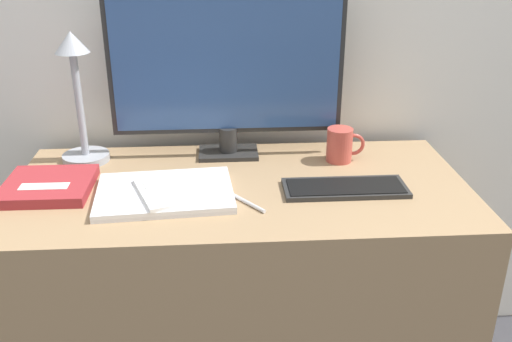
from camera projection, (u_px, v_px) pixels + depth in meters
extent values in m
cube|color=#997A56|center=(242.00, 301.00, 1.59)|extent=(1.16, 0.57, 0.72)
cube|color=#262626|center=(228.00, 153.00, 1.63)|extent=(0.17, 0.11, 0.01)
cylinder|color=#262626|center=(228.00, 139.00, 1.61)|extent=(0.05, 0.05, 0.07)
cube|color=#262626|center=(226.00, 58.00, 1.53)|extent=(0.64, 0.01, 0.42)
cube|color=#2D4C84|center=(226.00, 59.00, 1.52)|extent=(0.61, 0.01, 0.39)
cube|color=#282828|center=(345.00, 188.00, 1.42)|extent=(0.31, 0.12, 0.01)
cube|color=black|center=(345.00, 186.00, 1.41)|extent=(0.28, 0.10, 0.00)
cube|color=silver|center=(165.00, 195.00, 1.39)|extent=(0.34, 0.26, 0.01)
cube|color=silver|center=(165.00, 191.00, 1.38)|extent=(0.34, 0.26, 0.01)
cube|color=white|center=(172.00, 190.00, 1.37)|extent=(0.20, 0.22, 0.01)
cube|color=silver|center=(172.00, 188.00, 1.37)|extent=(0.15, 0.16, 0.00)
cylinder|color=#999EA8|center=(86.00, 157.00, 1.59)|extent=(0.13, 0.13, 0.02)
cylinder|color=#999EA8|center=(79.00, 105.00, 1.53)|extent=(0.02, 0.02, 0.28)
cone|color=#999EA8|center=(71.00, 42.00, 1.46)|extent=(0.09, 0.09, 0.06)
cube|color=maroon|center=(48.00, 186.00, 1.41)|extent=(0.21, 0.21, 0.03)
cube|color=silver|center=(44.00, 186.00, 1.38)|extent=(0.12, 0.04, 0.00)
cylinder|color=#B7473D|center=(339.00, 145.00, 1.57)|extent=(0.07, 0.07, 0.09)
torus|color=#B7473D|center=(354.00, 145.00, 1.58)|extent=(0.06, 0.01, 0.06)
cylinder|color=silver|center=(246.00, 202.00, 1.35)|extent=(0.09, 0.11, 0.01)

